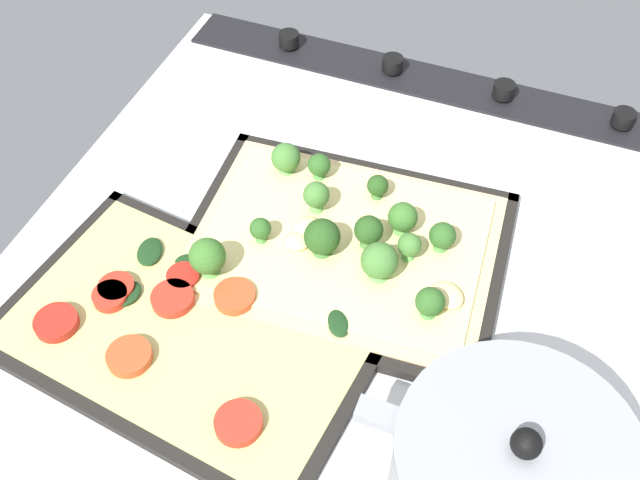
{
  "coord_description": "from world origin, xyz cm",
  "views": [
    {
      "loc": [
        -12.59,
        44.97,
        62.45
      ],
      "look_at": [
        4.51,
        0.97,
        4.91
      ],
      "focal_mm": 41.45,
      "sensor_mm": 36.0,
      "label": 1
    }
  ],
  "objects_px": {
    "baking_tray_back": "(188,335)",
    "cooking_pot": "(510,475)",
    "broccoli_pizza": "(342,241)",
    "veggie_pizza_back": "(182,329)",
    "baking_tray_front": "(343,250)"
  },
  "relations": [
    {
      "from": "broccoli_pizza",
      "to": "veggie_pizza_back",
      "type": "xyz_separation_m",
      "value": [
        0.11,
        0.15,
        -0.01
      ]
    },
    {
      "from": "baking_tray_front",
      "to": "veggie_pizza_back",
      "type": "relative_size",
      "value": 0.99
    },
    {
      "from": "veggie_pizza_back",
      "to": "baking_tray_front",
      "type": "bearing_deg",
      "value": -125.49
    },
    {
      "from": "baking_tray_front",
      "to": "cooking_pot",
      "type": "relative_size",
      "value": 1.35
    },
    {
      "from": "baking_tray_back",
      "to": "cooking_pot",
      "type": "relative_size",
      "value": 1.47
    },
    {
      "from": "baking_tray_back",
      "to": "veggie_pizza_back",
      "type": "distance_m",
      "value": 0.01
    },
    {
      "from": "baking_tray_front",
      "to": "baking_tray_back",
      "type": "xyz_separation_m",
      "value": [
        0.11,
        0.16,
        0.0
      ]
    },
    {
      "from": "baking_tray_front",
      "to": "cooking_pot",
      "type": "xyz_separation_m",
      "value": [
        -0.21,
        0.2,
        0.05
      ]
    },
    {
      "from": "broccoli_pizza",
      "to": "baking_tray_back",
      "type": "height_order",
      "value": "broccoli_pizza"
    },
    {
      "from": "baking_tray_back",
      "to": "baking_tray_front",
      "type": "bearing_deg",
      "value": -124.1
    },
    {
      "from": "broccoli_pizza",
      "to": "veggie_pizza_back",
      "type": "height_order",
      "value": "broccoli_pizza"
    },
    {
      "from": "broccoli_pizza",
      "to": "veggie_pizza_back",
      "type": "distance_m",
      "value": 0.19
    },
    {
      "from": "baking_tray_front",
      "to": "cooking_pot",
      "type": "distance_m",
      "value": 0.3
    },
    {
      "from": "baking_tray_back",
      "to": "veggie_pizza_back",
      "type": "xyz_separation_m",
      "value": [
        0.01,
        -0.0,
        0.01
      ]
    },
    {
      "from": "veggie_pizza_back",
      "to": "cooking_pot",
      "type": "xyz_separation_m",
      "value": [
        -0.33,
        0.05,
        0.04
      ]
    }
  ]
}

